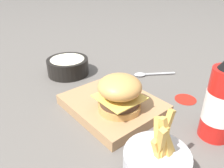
% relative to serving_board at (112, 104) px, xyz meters
% --- Properties ---
extents(ground_plane, '(6.00, 6.00, 0.00)m').
position_rel_serving_board_xyz_m(ground_plane, '(-0.00, -0.01, -0.01)').
color(ground_plane, '#5B5651').
extents(serving_board, '(0.25, 0.21, 0.03)m').
position_rel_serving_board_xyz_m(serving_board, '(0.00, 0.00, 0.00)').
color(serving_board, '#A37A51').
rests_on(serving_board, ground_plane).
extents(burger, '(0.11, 0.11, 0.09)m').
position_rel_serving_board_xyz_m(burger, '(-0.04, 0.01, 0.06)').
color(burger, tan).
rests_on(burger, serving_board).
extents(ketchup_bottle, '(0.07, 0.07, 0.21)m').
position_rel_serving_board_xyz_m(ketchup_bottle, '(-0.24, -0.11, 0.08)').
color(ketchup_bottle, red).
rests_on(ketchup_bottle, ground_plane).
extents(fries_basket, '(0.11, 0.11, 0.14)m').
position_rel_serving_board_xyz_m(fries_basket, '(-0.23, 0.09, 0.03)').
color(fries_basket, '#B7B7BC').
rests_on(fries_basket, ground_plane).
extents(side_bowl, '(0.15, 0.15, 0.06)m').
position_rel_serving_board_xyz_m(side_bowl, '(0.28, -0.02, 0.02)').
color(side_bowl, black).
rests_on(side_bowl, ground_plane).
extents(spoon, '(0.10, 0.13, 0.01)m').
position_rel_serving_board_xyz_m(spoon, '(0.08, -0.23, -0.01)').
color(spoon, silver).
rests_on(spoon, ground_plane).
extents(ketchup_puddle, '(0.06, 0.06, 0.00)m').
position_rel_serving_board_xyz_m(ketchup_puddle, '(-0.11, -0.20, -0.01)').
color(ketchup_puddle, '#B21E14').
rests_on(ketchup_puddle, ground_plane).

